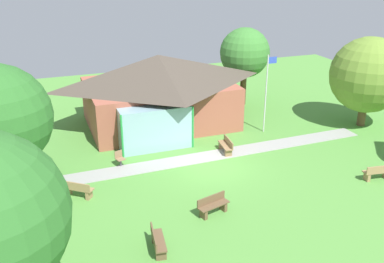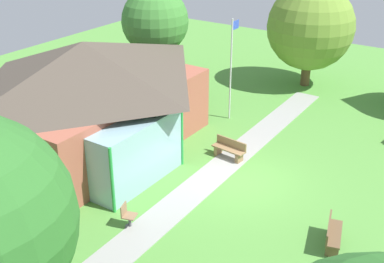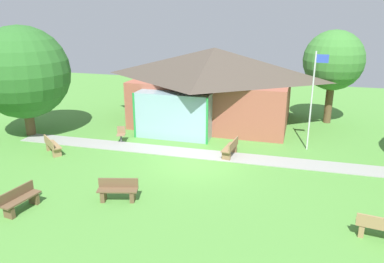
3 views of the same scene
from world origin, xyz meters
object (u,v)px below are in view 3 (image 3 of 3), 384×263
at_px(bench_front_center, 118,191).
at_px(bench_rear_near_path, 231,149).
at_px(tree_behind_pavilion_right, 334,61).
at_px(tree_west_hedge, 23,73).
at_px(bench_lawn_far_right, 381,228).
at_px(flagpole, 313,97).
at_px(bench_mid_left, 52,146).
at_px(patio_chair_west, 121,135).
at_px(bench_front_left, 20,200).
at_px(pavilion, 213,84).

bearing_deg(bench_front_center, bench_rear_near_path, -135.04).
distance_m(tree_behind_pavilion_right, tree_west_hedge, 18.14).
bearing_deg(bench_lawn_far_right, flagpole, 113.77).
relative_size(bench_lawn_far_right, bench_rear_near_path, 1.01).
bearing_deg(bench_front_center, bench_mid_left, -48.30).
xyz_separation_m(bench_front_center, patio_chair_west, (-2.88, 6.05, 0.01)).
bearing_deg(bench_lawn_far_right, bench_rear_near_path, 143.82).
bearing_deg(bench_rear_near_path, flagpole, -54.41).
height_order(bench_mid_left, bench_front_left, same).
relative_size(bench_lawn_far_right, tree_west_hedge, 0.25).
bearing_deg(flagpole, bench_front_center, -131.61).
xyz_separation_m(bench_rear_near_path, tree_behind_pavilion_right, (4.83, 7.56, 3.52)).
distance_m(pavilion, bench_front_left, 13.73).
distance_m(pavilion, flagpole, 6.97).
xyz_separation_m(bench_rear_near_path, patio_chair_west, (-6.10, 0.40, 0.01)).
xyz_separation_m(bench_mid_left, patio_chair_west, (2.52, 2.54, 0.01)).
distance_m(flagpole, tree_behind_pavilion_right, 5.72).
xyz_separation_m(bench_mid_left, bench_front_left, (2.40, -5.16, 0.00)).
bearing_deg(flagpole, bench_lawn_far_right, -74.34).
height_order(bench_mid_left, tree_west_hedge, tree_west_hedge).
distance_m(bench_mid_left, bench_front_left, 5.69).
distance_m(bench_rear_near_path, tree_behind_pavilion_right, 9.64).
bearing_deg(pavilion, patio_chair_west, -125.66).
xyz_separation_m(pavilion, bench_front_left, (-3.93, -13.00, -2.03)).
height_order(flagpole, bench_front_center, flagpole).
distance_m(flagpole, tree_west_hedge, 15.51).
distance_m(bench_rear_near_path, bench_front_left, 9.60).
distance_m(bench_front_left, bench_front_center, 3.44).
height_order(bench_rear_near_path, bench_front_center, same).
height_order(bench_front_center, tree_behind_pavilion_right, tree_behind_pavilion_right).
xyz_separation_m(flagpole, bench_front_left, (-9.88, -9.38, -2.38)).
distance_m(bench_lawn_far_right, patio_chair_west, 13.39).
bearing_deg(pavilion, bench_lawn_far_right, -54.50).
distance_m(bench_front_center, patio_chair_west, 6.70).
xyz_separation_m(bench_front_left, tree_behind_pavilion_right, (11.06, 14.86, 3.52)).
bearing_deg(bench_mid_left, bench_front_left, -26.86).
bearing_deg(flagpole, tree_behind_pavilion_right, 77.85).
distance_m(bench_mid_left, patio_chair_west, 3.58).
xyz_separation_m(patio_chair_west, tree_behind_pavilion_right, (10.93, 7.16, 3.51)).
bearing_deg(tree_west_hedge, tree_behind_pavilion_right, 24.19).
xyz_separation_m(flagpole, tree_west_hedge, (-15.36, -1.95, 0.81)).
height_order(pavilion, bench_lawn_far_right, pavilion).
bearing_deg(pavilion, flagpole, -31.33).
relative_size(bench_front_left, tree_behind_pavilion_right, 0.27).
relative_size(bench_front_left, tree_west_hedge, 0.25).
bearing_deg(tree_behind_pavilion_right, tree_west_hedge, -155.81).
relative_size(bench_lawn_far_right, patio_chair_west, 1.80).
distance_m(pavilion, bench_rear_near_path, 6.48).
height_order(flagpole, tree_behind_pavilion_right, tree_behind_pavilion_right).
relative_size(bench_lawn_far_right, bench_mid_left, 1.07).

